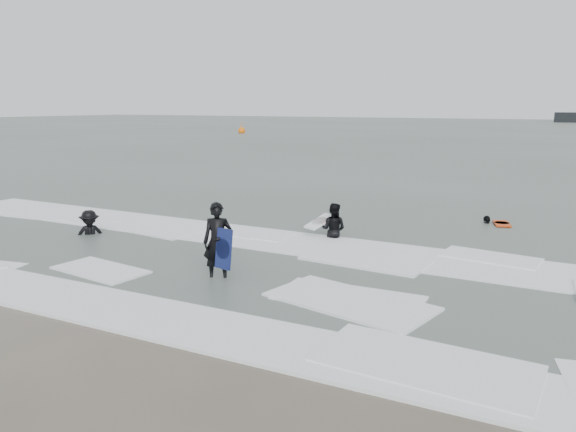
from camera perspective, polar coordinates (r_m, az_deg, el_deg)
The scene contains 9 objects.
ground at distance 12.03m, azimuth -11.37°, elevation -9.30°, with size 320.00×320.00×0.00m, color brown.
sea at distance 89.05m, azimuth 23.45°, elevation 7.73°, with size 320.00×320.00×0.00m, color #47544C.
surfer_centre at distance 13.80m, azimuth -7.06°, elevation -6.46°, with size 0.70×0.46×1.93m, color black.
surfer_wading at distance 17.83m, azimuth 4.61°, elevation -2.32°, with size 0.83×0.64×1.70m, color black.
surfer_breaker at distance 19.19m, azimuth -19.45°, elevation -1.96°, with size 1.10×0.63×1.71m, color black.
surfer_right_near at distance 21.03m, azimuth 19.56°, elevation -0.84°, with size 0.87×0.36×1.48m, color black.
surf_foam at distance 14.91m, azimuth -2.35°, elevation -4.87°, with size 30.03×9.06×0.09m.
bodyboards at distance 17.01m, azimuth 8.00°, elevation -1.34°, with size 5.66×10.43×1.25m.
buoy at distance 82.19m, azimuth -4.73°, elevation 8.64°, with size 1.00×1.00×1.65m.
Camera 1 is at (7.24, -8.65, 4.19)m, focal length 35.00 mm.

